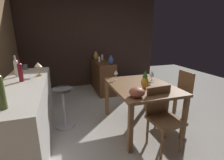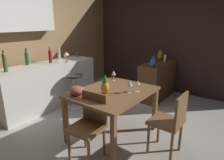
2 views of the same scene
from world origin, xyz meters
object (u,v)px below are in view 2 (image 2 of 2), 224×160
Objects in this scene: fruit_bowl at (77,91)px; wine_bottle_ruby at (50,56)px; chair_near_window at (89,123)px; wine_bottle_green at (27,57)px; wine_glass_left at (138,83)px; wine_bottle_clear at (59,53)px; counter_lamp at (66,54)px; wine_bottle_olive at (5,62)px; pillar_candle_short at (165,58)px; chair_by_doorway at (171,121)px; wine_glass_center at (130,83)px; vase_brass at (160,56)px; pineapple_centerpiece at (105,85)px; sideboard_cabinet at (157,80)px; bar_stool at (75,91)px; cup_slate at (77,55)px; pillar_candle_tall at (154,60)px; wine_glass_right at (114,73)px; vase_ceramic_blue at (153,62)px; dining_table at (113,96)px.

wine_bottle_ruby is (0.66, 1.47, 0.24)m from fruit_bowl.
wine_bottle_green is (0.40, 2.02, 0.57)m from chair_near_window.
wine_glass_left is 2.22m from wine_bottle_clear.
counter_lamp reaches higher than fruit_bowl.
wine_bottle_olive is 3.28m from pillar_candle_short.
wine_bottle_green is 1.83× the size of pillar_candle_short.
wine_glass_left is 0.52× the size of wine_bottle_clear.
wine_glass_center is at bearing 91.56° from chair_by_doorway.
vase_brass is at bearing -0.56° from fruit_bowl.
pillar_candle_short is (2.71, 0.15, 0.42)m from chair_near_window.
chair_by_doorway is 0.99m from pineapple_centerpiece.
sideboard_cabinet is at bearing -31.48° from wine_bottle_olive.
wine_glass_center is 1.03× the size of pillar_candle_short.
cup_slate reaches higher than bar_stool.
sideboard_cabinet is 1.89m from bar_stool.
wine_bottle_olive reaches higher than pillar_candle_tall.
cup_slate is at bearing 27.09° from counter_lamp.
pillar_candle_tall is at bearing -42.50° from wine_bottle_ruby.
vase_brass is at bearing 15.61° from wine_glass_left.
counter_lamp is at bearing 67.90° from pineapple_centerpiece.
sideboard_cabinet is 2.11m from pineapple_centerpiece.
bar_stool is 3.89× the size of wine_glass_right.
pineapple_centerpiece is 1.60m from vase_ceramic_blue.
wine_bottle_green is at bearing 138.63° from sideboard_cabinet.
pillar_candle_tall is at bearing 6.50° from pineapple_centerpiece.
sideboard_cabinet is at bearing 4.62° from chair_near_window.
pillar_candle_tall is at bearing 7.02° from chair_near_window.
pillar_candle_tall is (2.56, -1.49, -0.19)m from wine_bottle_olive.
wine_bottle_clear is 1.23m from wine_bottle_olive.
counter_lamp is at bearing -100.54° from wine_bottle_clear.
pillar_candle_tall reaches higher than wine_glass_center.
wine_glass_center is at bearing -170.63° from pillar_candle_short.
wine_glass_center is (-0.02, 0.63, 0.39)m from chair_by_doorway.
pillar_candle_short is at bearing -32.44° from bar_stool.
wine_bottle_clear is (1.10, 1.93, 0.58)m from chair_near_window.
vase_brass is at bearing -43.54° from wine_bottle_clear.
wine_bottle_green is (-0.16, 1.98, 0.39)m from dining_table.
wine_glass_center is (-0.11, 0.07, 0.01)m from wine_glass_left.
wine_bottle_clear is at bearing 75.44° from bar_stool.
wine_glass_right is 1.79m from wine_bottle_green.
chair_near_window is 2.06m from wine_bottle_ruby.
chair_by_doorway is 1.26× the size of bar_stool.
pineapple_centerpiece reaches higher than wine_glass_left.
fruit_bowl is at bearing 145.72° from dining_table.
wine_bottle_olive is 1.70× the size of counter_lamp.
dining_table is 1.94m from sideboard_cabinet.
wine_glass_left reaches higher than fruit_bowl.
wine_bottle_green reaches higher than sideboard_cabinet.
fruit_bowl is 2.16m from cup_slate.
vase_brass is (2.01, -1.50, -0.11)m from wine_bottle_ruby.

